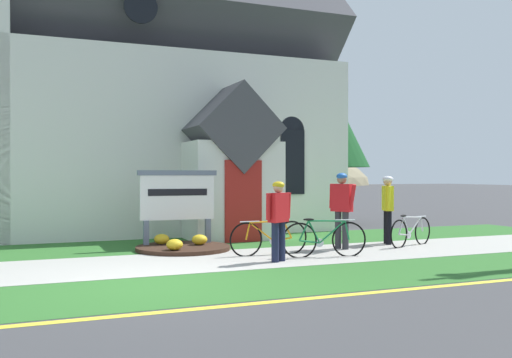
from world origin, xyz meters
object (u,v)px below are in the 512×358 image
at_px(bicycle_black, 269,237).
at_px(cyclist_in_green_jersey, 342,204).
at_px(bicycle_green, 324,239).
at_px(cyclist_in_blue_jersey, 278,215).
at_px(cyclist_in_orange_jersey, 388,204).
at_px(roadside_conifer, 313,109).
at_px(church_sign, 178,198).
at_px(bicycle_yellow, 411,231).

xyz_separation_m(bicycle_black, cyclist_in_green_jersey, (1.93, 0.22, 0.67)).
height_order(bicycle_green, cyclist_in_blue_jersey, cyclist_in_blue_jersey).
height_order(cyclist_in_green_jersey, cyclist_in_orange_jersey, cyclist_in_green_jersey).
height_order(bicycle_black, cyclist_in_orange_jersey, cyclist_in_orange_jersey).
height_order(bicycle_black, roadside_conifer, roadside_conifer).
bearing_deg(cyclist_in_green_jersey, church_sign, 153.36).
distance_m(church_sign, cyclist_in_green_jersey, 3.86).
bearing_deg(church_sign, bicycle_green, -47.64).
bearing_deg(bicycle_black, bicycle_yellow, 0.85).
xyz_separation_m(church_sign, cyclist_in_orange_jersey, (4.98, -1.35, -0.19)).
distance_m(church_sign, cyclist_in_orange_jersey, 5.17).
bearing_deg(cyclist_in_green_jersey, roadside_conifer, 67.85).
height_order(bicycle_yellow, cyclist_in_orange_jersey, cyclist_in_orange_jersey).
distance_m(church_sign, bicycle_yellow, 5.66).
height_order(church_sign, cyclist_in_green_jersey, church_sign).
height_order(cyclist_in_orange_jersey, cyclist_in_blue_jersey, cyclist_in_orange_jersey).
relative_size(church_sign, bicycle_yellow, 1.15).
bearing_deg(bicycle_yellow, bicycle_green, -164.34).
bearing_deg(cyclist_in_blue_jersey, cyclist_in_orange_jersey, 22.92).
bearing_deg(bicycle_black, cyclist_in_blue_jersey, -103.33).
distance_m(bicycle_green, roadside_conifer, 8.59).
height_order(cyclist_in_orange_jersey, roadside_conifer, roadside_conifer).
distance_m(bicycle_yellow, cyclist_in_orange_jersey, 0.88).
height_order(bicycle_black, bicycle_yellow, bicycle_yellow).
xyz_separation_m(cyclist_in_green_jersey, roadside_conifer, (2.46, 6.03, 2.94)).
relative_size(bicycle_yellow, roadside_conifer, 0.27).
bearing_deg(church_sign, cyclist_in_orange_jersey, -15.16).
xyz_separation_m(church_sign, bicycle_black, (1.52, -1.95, -0.81)).
bearing_deg(cyclist_in_blue_jersey, church_sign, 113.89).
distance_m(bicycle_yellow, roadside_conifer, 7.21).
relative_size(bicycle_green, cyclist_in_blue_jersey, 1.12).
distance_m(church_sign, bicycle_black, 2.60).
relative_size(church_sign, cyclist_in_orange_jersey, 1.12).
distance_m(cyclist_in_green_jersey, roadside_conifer, 7.15).
relative_size(church_sign, cyclist_in_green_jersey, 1.07).
relative_size(bicycle_green, bicycle_yellow, 1.09).
distance_m(bicycle_black, roadside_conifer, 8.45).
relative_size(church_sign, bicycle_black, 1.05).
bearing_deg(bicycle_yellow, church_sign, 160.25).
bearing_deg(cyclist_in_orange_jersey, bicycle_black, -170.22).
relative_size(bicycle_yellow, cyclist_in_orange_jersey, 0.97).
bearing_deg(church_sign, roadside_conifer, 36.11).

